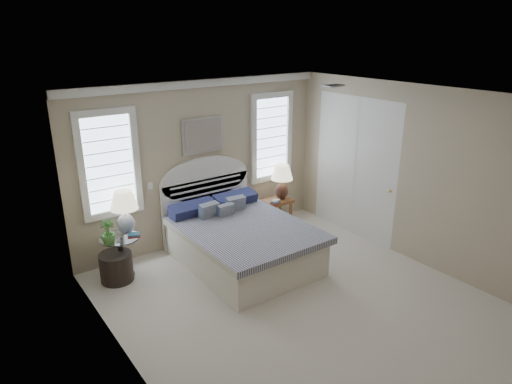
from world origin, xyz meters
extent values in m
cube|color=beige|center=(0.00, 0.00, 0.00)|extent=(4.50, 5.00, 0.01)
cube|color=silver|center=(0.00, 0.00, 2.70)|extent=(4.50, 5.00, 0.01)
cube|color=tan|center=(0.00, 2.50, 1.35)|extent=(4.50, 0.02, 2.70)
cube|color=tan|center=(-2.25, 0.00, 1.35)|extent=(0.02, 5.00, 2.70)
cube|color=tan|center=(2.25, 0.00, 1.35)|extent=(0.02, 5.00, 2.70)
cube|color=silver|center=(0.00, 2.46, 2.64)|extent=(4.50, 0.08, 0.12)
cube|color=#B2B2B2|center=(1.20, 0.80, 2.68)|extent=(0.30, 0.20, 0.02)
cube|color=silver|center=(-0.95, 2.48, 1.15)|extent=(0.08, 0.01, 0.12)
cube|color=#C9E3FF|center=(-1.55, 2.48, 1.60)|extent=(0.90, 0.06, 1.60)
cube|color=#C9E3FF|center=(1.40, 2.48, 1.60)|extent=(0.90, 0.06, 1.60)
cube|color=silver|center=(0.00, 2.46, 1.82)|extent=(0.74, 0.04, 0.58)
cube|color=silver|center=(2.23, 1.20, 1.20)|extent=(0.02, 1.80, 2.40)
cube|color=beige|center=(0.00, 1.33, 0.28)|extent=(1.60, 2.10, 0.55)
cube|color=navy|center=(0.00, 1.28, 0.59)|extent=(1.72, 2.15, 0.10)
cube|color=beige|center=(0.00, 2.44, 0.55)|extent=(1.62, 0.08, 1.10)
cube|color=#1E204B|center=(-0.40, 2.16, 0.73)|extent=(0.75, 0.31, 0.23)
cube|color=#1E204B|center=(0.40, 2.16, 0.73)|extent=(0.75, 0.31, 0.23)
cube|color=navy|center=(-0.25, 1.93, 0.71)|extent=(0.33, 0.20, 0.34)
cube|color=navy|center=(0.25, 1.93, 0.71)|extent=(0.33, 0.20, 0.34)
cube|color=navy|center=(0.00, 1.83, 0.69)|extent=(0.28, 0.14, 0.29)
cylinder|color=black|center=(-1.65, 2.05, 0.01)|extent=(0.32, 0.32, 0.03)
cylinder|color=black|center=(-1.65, 2.05, 0.30)|extent=(0.08, 0.08, 0.60)
cylinder|color=silver|center=(-1.65, 2.05, 0.62)|extent=(0.56, 0.56, 0.02)
cube|color=brown|center=(1.30, 2.15, 0.50)|extent=(0.50, 0.40, 0.06)
cube|color=brown|center=(1.30, 2.15, 0.18)|extent=(0.44, 0.34, 0.03)
cube|color=brown|center=(1.10, 2.00, 0.23)|extent=(0.04, 0.04, 0.47)
cube|color=brown|center=(1.10, 2.30, 0.23)|extent=(0.04, 0.04, 0.47)
cube|color=brown|center=(1.50, 2.00, 0.23)|extent=(0.04, 0.04, 0.47)
cube|color=brown|center=(1.50, 2.30, 0.23)|extent=(0.04, 0.04, 0.47)
cylinder|color=black|center=(-1.76, 1.99, 0.21)|extent=(0.49, 0.49, 0.42)
cylinder|color=silver|center=(-1.51, 2.13, 0.65)|extent=(0.13, 0.13, 0.03)
ellipsoid|color=silver|center=(-1.51, 2.13, 0.77)|extent=(0.24, 0.24, 0.30)
cylinder|color=gold|center=(-1.51, 2.13, 0.96)|extent=(0.03, 0.03, 0.11)
cylinder|color=black|center=(1.39, 2.13, 0.55)|extent=(0.16, 0.16, 0.03)
ellipsoid|color=black|center=(1.39, 2.13, 0.67)|extent=(0.29, 0.29, 0.30)
cylinder|color=gold|center=(1.39, 2.13, 0.86)|extent=(0.04, 0.04, 0.11)
imported|color=#397D32|center=(-1.84, 1.93, 0.80)|extent=(0.25, 0.25, 0.34)
cube|color=maroon|center=(-1.48, 1.94, 0.64)|extent=(0.21, 0.18, 0.02)
cube|color=#28587A|center=(-1.48, 1.94, 0.67)|extent=(0.19, 0.17, 0.02)
cube|color=maroon|center=(1.15, 2.01, 0.54)|extent=(0.19, 0.16, 0.02)
cube|color=#28587A|center=(1.15, 2.01, 0.56)|extent=(0.18, 0.15, 0.02)
cube|color=beige|center=(1.15, 2.01, 0.59)|extent=(0.17, 0.14, 0.02)
camera|label=1|loc=(-3.53, -3.88, 3.43)|focal=32.00mm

